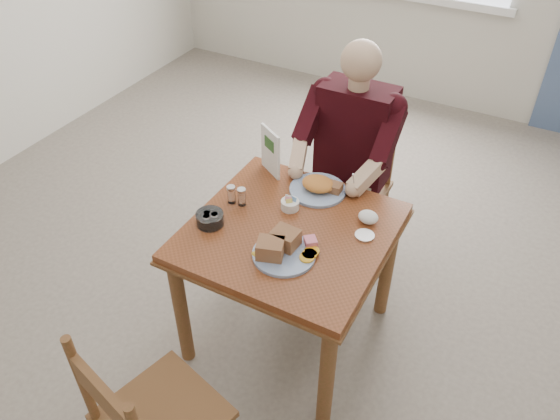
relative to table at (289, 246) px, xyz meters
The scene contains 13 objects.
floor 0.64m from the table, ahead, with size 6.00×6.00×0.00m, color #675B53.
lemon_wedge 0.27m from the table, 99.37° to the right, with size 0.05×0.03×0.03m, color yellow.
napkin 0.40m from the table, 35.51° to the left, with size 0.10×0.08×0.06m, color white.
metal_dish 0.37m from the table, 18.99° to the left, with size 0.09×0.09×0.01m, color silver.
table is the anchor object (origin of this frame).
chair_far 0.81m from the table, 90.00° to the left, with size 0.42×0.42×0.95m.
diner 0.73m from the table, 90.00° to the left, with size 0.53×0.56×1.39m.
near_plate 0.23m from the table, 73.47° to the right, with size 0.33×0.33×0.09m.
far_plate 0.35m from the table, 90.58° to the left, with size 0.29×0.29×0.08m.
caddy 0.20m from the table, 117.09° to the left, with size 0.10×0.10×0.07m.
shakers 0.36m from the table, behind, with size 0.10×0.05×0.09m.
creamer 0.40m from the table, 156.95° to the right, with size 0.15×0.15×0.06m.
menu 0.53m from the table, 130.05° to the left, with size 0.15×0.10×0.25m.
Camera 1 is at (0.87, -1.71, 2.41)m, focal length 35.00 mm.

